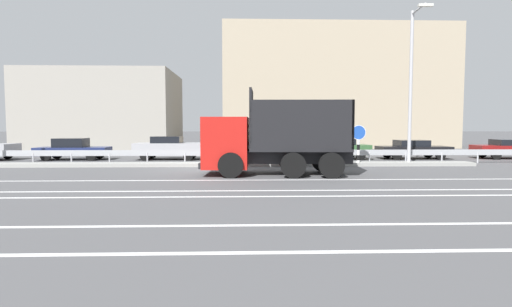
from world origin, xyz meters
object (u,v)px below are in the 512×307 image
median_road_sign (358,144)px  street_lamp_1 (412,80)px  dump_truck (259,145)px  parked_car_2 (73,149)px  parked_car_3 (169,148)px  parked_car_4 (248,149)px  parked_car_5 (338,148)px  parked_car_6 (413,149)px  parked_car_7 (512,148)px

median_road_sign → street_lamp_1: street_lamp_1 is taller
dump_truck → parked_car_2: 13.97m
parked_car_2 → parked_car_3: 6.01m
parked_car_4 → parked_car_5: bearing=-83.8°
parked_car_4 → parked_car_5: size_ratio=1.05×
street_lamp_1 → parked_car_2: size_ratio=1.86×
parked_car_6 → parked_car_2: bearing=-89.7°
street_lamp_1 → median_road_sign: bearing=179.3°
median_road_sign → dump_truck: bearing=-145.2°
dump_truck → parked_car_4: size_ratio=1.55×
street_lamp_1 → parked_car_5: bearing=123.9°
dump_truck → parked_car_2: dump_truck is taller
dump_truck → parked_car_3: (-5.37, 8.08, -0.54)m
parked_car_2 → parked_car_4: parked_car_2 is taller
street_lamp_1 → parked_car_7: bearing=26.8°
street_lamp_1 → parked_car_2: (-19.65, 4.31, -3.85)m
dump_truck → parked_car_3: size_ratio=1.51×
street_lamp_1 → parked_car_6: 6.17m
median_road_sign → street_lamp_1: size_ratio=0.26×
median_road_sign → parked_car_6: (4.81, 4.31, -0.52)m
dump_truck → street_lamp_1: bearing=-62.4°
parked_car_2 → parked_car_6: 21.68m
street_lamp_1 → parked_car_4: (-8.61, 3.99, -3.87)m
parked_car_2 → parked_car_6: parked_car_2 is taller
median_road_sign → parked_car_7: bearing=20.7°
street_lamp_1 → parked_car_4: 10.25m
parked_car_3 → parked_car_7: bearing=91.0°
dump_truck → median_road_sign: bearing=-52.2°
parked_car_2 → parked_car_7: size_ratio=0.91×
street_lamp_1 → parked_car_6: bearing=65.0°
parked_car_4 → parked_car_6: size_ratio=0.93×
street_lamp_1 → parked_car_5: street_lamp_1 is taller
street_lamp_1 → dump_truck: bearing=-155.4°
dump_truck → median_road_sign: dump_truck is taller
parked_car_4 → parked_car_3: bearing=89.7°
dump_truck → median_road_sign: size_ratio=3.00×
dump_truck → median_road_sign: (5.48, 3.82, -0.14)m
parked_car_3 → parked_car_4: (5.03, -0.32, -0.09)m
parked_car_3 → parked_car_6: bearing=91.1°
parked_car_4 → parked_car_6: bearing=-84.8°
parked_car_3 → parked_car_6: size_ratio=0.95×
parked_car_6 → parked_car_7: parked_car_7 is taller
median_road_sign → parked_car_3: 11.67m
parked_car_2 → parked_car_7: parked_car_2 is taller
parked_car_3 → parked_car_5: 10.77m
parked_car_2 → parked_car_3: bearing=87.3°
median_road_sign → parked_car_2: (-16.86, 4.27, -0.48)m
median_road_sign → parked_car_3: bearing=158.5°
parked_car_5 → parked_car_6: 4.90m
dump_truck → parked_car_4: (-0.34, 7.77, -0.63)m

